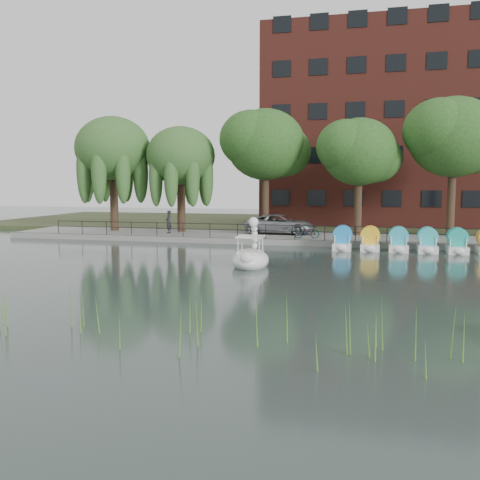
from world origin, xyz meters
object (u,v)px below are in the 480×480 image
at_px(bicycle, 307,231).
at_px(swan_boat, 251,256).
at_px(pedestrian, 169,220).
at_px(minivan, 280,223).

bearing_deg(bicycle, swan_boat, 160.30).
relative_size(pedestrian, swan_boat, 0.65).
relative_size(minivan, swan_boat, 1.99).
bearing_deg(minivan, pedestrian, 101.92).
distance_m(pedestrian, swan_boat, 14.81).
bearing_deg(bicycle, minivan, 29.28).
distance_m(bicycle, pedestrian, 10.68).
bearing_deg(bicycle, pedestrian, 72.53).
distance_m(minivan, bicycle, 3.55).
relative_size(bicycle, pedestrian, 0.87).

